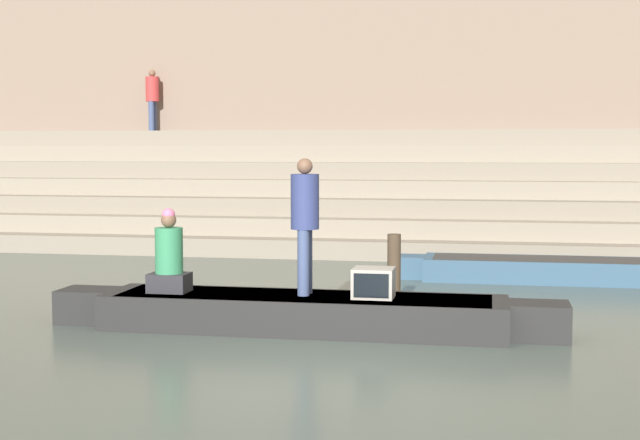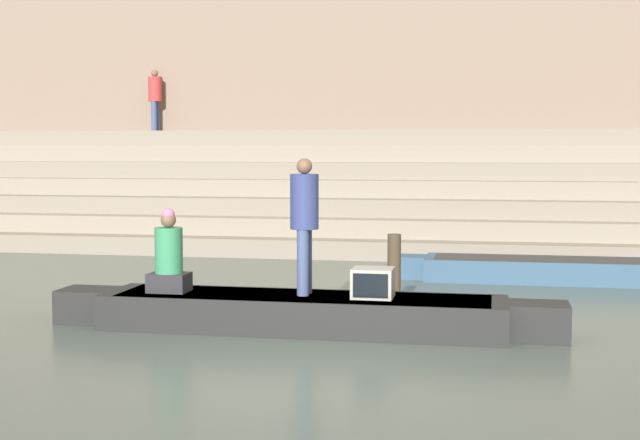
% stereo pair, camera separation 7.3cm
% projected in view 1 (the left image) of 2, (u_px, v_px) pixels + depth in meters
% --- Properties ---
extents(ground_plane, '(120.00, 120.00, 0.00)m').
position_uv_depth(ground_plane, '(314.00, 376.00, 9.33)').
color(ground_plane, '#47544C').
extents(ghat_steps, '(36.00, 4.63, 2.88)m').
position_uv_depth(ghat_steps, '(414.00, 205.00, 21.62)').
color(ghat_steps, gray).
rests_on(ghat_steps, ground).
extents(back_wall, '(34.20, 1.28, 8.96)m').
position_uv_depth(back_wall, '(422.00, 71.00, 23.55)').
color(back_wall, '#7F6B5B').
rests_on(back_wall, ground).
extents(rowboat_main, '(6.79, 1.29, 0.46)m').
position_uv_depth(rowboat_main, '(303.00, 312.00, 11.68)').
color(rowboat_main, black).
rests_on(rowboat_main, ground).
extents(person_standing, '(0.37, 0.37, 1.80)m').
position_uv_depth(person_standing, '(305.00, 217.00, 11.67)').
color(person_standing, '#3D4C75').
rests_on(person_standing, rowboat_main).
extents(person_rowing, '(0.52, 0.41, 1.13)m').
position_uv_depth(person_rowing, '(169.00, 259.00, 11.93)').
color(person_rowing, '#28282D').
rests_on(person_rowing, rowboat_main).
extents(tv_set, '(0.53, 0.48, 0.39)m').
position_uv_depth(tv_set, '(374.00, 283.00, 11.48)').
color(tv_set, '#9E998E').
rests_on(tv_set, rowboat_main).
extents(moored_boat_shore, '(5.13, 1.17, 0.41)m').
position_uv_depth(moored_boat_shore, '(536.00, 269.00, 16.08)').
color(moored_boat_shore, '#33516B').
rests_on(moored_boat_shore, ground).
extents(mooring_post, '(0.20, 0.20, 1.14)m').
position_uv_depth(mooring_post, '(394.00, 272.00, 13.08)').
color(mooring_post, '#473828').
rests_on(mooring_post, ground).
extents(person_on_steps, '(0.36, 0.36, 1.64)m').
position_uv_depth(person_on_steps, '(152.00, 96.00, 24.03)').
color(person_on_steps, '#3D4C75').
rests_on(person_on_steps, ghat_steps).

